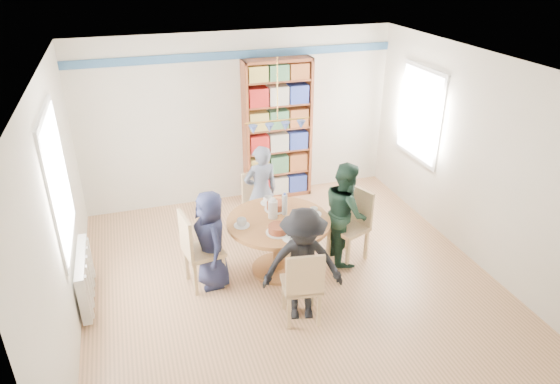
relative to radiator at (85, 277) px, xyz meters
name	(u,v)px	position (x,y,z in m)	size (l,w,h in m)	color
ground	(289,279)	(2.42, -0.30, -0.35)	(5.00, 5.00, 0.00)	tan
room_shell	(249,137)	(2.16, 0.57, 1.30)	(5.00, 5.00, 5.00)	white
radiator	(85,277)	(0.00, 0.00, 0.00)	(0.12, 1.00, 0.60)	silver
dining_table	(279,233)	(2.35, -0.06, 0.21)	(1.30, 1.30, 0.75)	#995D32
chair_left	(196,247)	(1.30, -0.07, 0.20)	(0.51, 0.51, 1.01)	#D2B781
chair_right	(353,221)	(3.39, -0.04, 0.19)	(0.56, 0.56, 0.98)	#D2B781
chair_far	(258,200)	(2.37, 1.01, 0.15)	(0.50, 0.50, 0.91)	#D2B781
chair_near	(303,284)	(2.30, -1.10, 0.17)	(0.47, 0.47, 0.94)	#D2B781
person_left	(211,240)	(1.49, -0.08, 0.28)	(0.62, 0.40, 1.27)	#1A1E39
person_right	(345,212)	(3.27, -0.04, 0.34)	(0.67, 0.52, 1.39)	#183124
person_far	(261,192)	(2.38, 0.88, 0.34)	(0.50, 0.33, 1.38)	gray
person_near	(303,265)	(2.33, -1.00, 0.34)	(0.89, 0.51, 1.38)	black
bookshelf	(277,132)	(2.99, 2.04, 0.78)	(1.09, 0.33, 2.29)	brown
tableware	(276,215)	(2.32, -0.04, 0.47)	(1.14, 1.14, 0.30)	white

